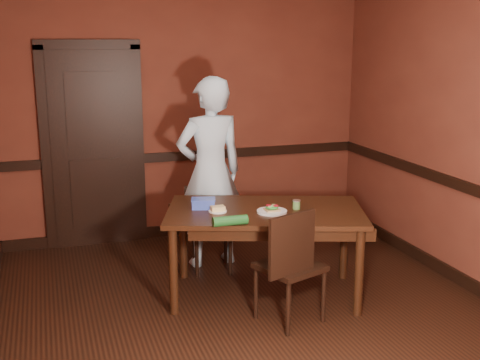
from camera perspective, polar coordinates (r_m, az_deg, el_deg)
floor at (r=4.89m, az=1.31°, el=-12.99°), size 4.00×4.50×0.01m
wall_back at (r=6.59m, az=-5.18°, el=6.17°), size 4.00×0.02×2.70m
wall_front at (r=2.52m, az=18.88°, el=-6.36°), size 4.00×0.02×2.70m
wall_right at (r=5.45m, az=21.68°, el=3.78°), size 0.02×4.50×2.70m
dado_back at (r=6.65m, az=-5.07°, el=2.31°), size 4.00×0.03×0.10m
dado_right at (r=5.53m, az=21.16°, el=-0.83°), size 0.03×4.50×0.10m
baseboard_back at (r=6.86m, az=-4.93°, el=-4.59°), size 4.00×0.03×0.12m
baseboard_right at (r=5.78m, az=20.45°, el=-8.93°), size 0.03×4.50×0.12m
door at (r=6.45m, az=-13.76°, el=3.36°), size 1.05×0.07×2.20m
dining_table at (r=5.16m, az=2.36°, el=-6.90°), size 1.84×1.40×0.77m
chair_far at (r=5.70m, az=-2.72°, el=-4.77°), size 0.43×0.43×0.79m
chair_near at (r=4.70m, az=4.77°, el=-7.96°), size 0.56×0.56×0.93m
person at (r=5.74m, az=-2.86°, el=0.71°), size 0.71×0.51×1.83m
sandwich_plate at (r=4.96m, az=3.04°, el=-2.89°), size 0.25×0.25×0.06m
sauce_jar at (r=5.06m, az=5.37°, el=-2.32°), size 0.07×0.07×0.08m
cheese_saucer at (r=4.97m, az=-2.13°, el=-2.81°), size 0.15×0.15×0.05m
food_tub at (r=5.07m, az=-3.50°, el=-2.23°), size 0.23×0.18×0.08m
wrapped_veg at (r=4.61m, az=-0.94°, el=-3.88°), size 0.27×0.08×0.08m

